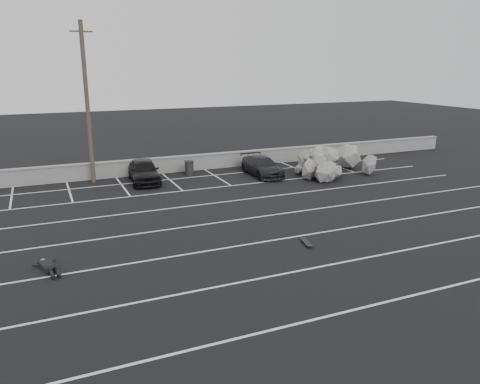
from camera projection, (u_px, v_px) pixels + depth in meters
name	position (u px, v px, depth m)	size (l,w,h in m)	color
ground	(225.00, 248.00, 18.47)	(120.00, 120.00, 0.00)	black
seawall	(146.00, 166.00, 30.71)	(50.00, 0.45, 1.06)	gray
stall_lines	(189.00, 216.00, 22.33)	(36.00, 20.05, 0.01)	silver
car_left	(144.00, 171.00, 28.68)	(1.69, 4.20, 1.43)	black
car_right	(262.00, 166.00, 30.46)	(1.70, 4.19, 1.22)	black
utility_pole	(87.00, 103.00, 27.56)	(1.26, 0.25, 9.46)	#4C4238
trash_bin	(189.00, 168.00, 30.54)	(0.78, 0.78, 0.96)	#232426
riprap_pile	(326.00, 165.00, 30.71)	(5.98, 4.68, 1.58)	gray
person	(47.00, 263.00, 16.59)	(1.37, 2.29, 0.43)	black
skateboard	(307.00, 243.00, 18.83)	(0.37, 0.83, 0.10)	black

